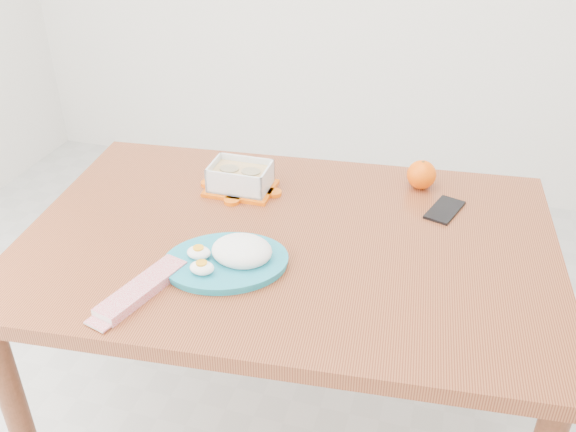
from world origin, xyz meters
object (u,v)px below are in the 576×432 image
(dining_table, at_px, (288,266))
(smartphone, at_px, (445,210))
(orange_fruit, at_px, (422,175))
(food_container, at_px, (240,178))
(rice_plate, at_px, (231,256))

(dining_table, bearing_deg, smartphone, 27.51)
(smartphone, bearing_deg, orange_fruit, 141.74)
(food_container, bearing_deg, rice_plate, -73.98)
(orange_fruit, height_order, smartphone, orange_fruit)
(food_container, height_order, smartphone, food_container)
(dining_table, bearing_deg, orange_fruit, 45.09)
(dining_table, distance_m, orange_fruit, 0.47)
(dining_table, xyz_separation_m, smartphone, (0.36, 0.23, 0.09))
(orange_fruit, bearing_deg, food_container, -161.81)
(food_container, relative_size, rice_plate, 0.49)
(rice_plate, height_order, smartphone, rice_plate)
(dining_table, distance_m, rice_plate, 0.21)
(food_container, xyz_separation_m, orange_fruit, (0.48, 0.16, 0.00))
(rice_plate, bearing_deg, dining_table, 33.83)
(orange_fruit, relative_size, smartphone, 0.61)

